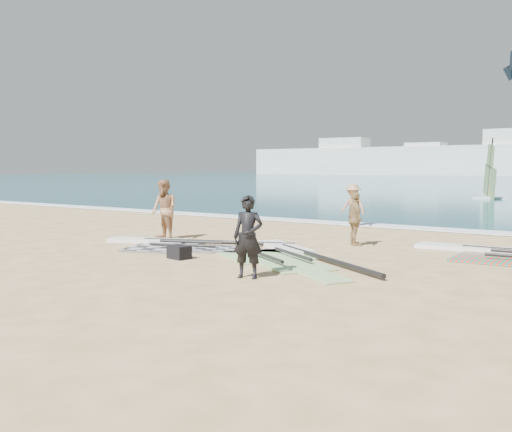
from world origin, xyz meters
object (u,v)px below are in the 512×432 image
Objects in this scene: rig_grey at (177,245)px; gear_bag_near at (247,238)px; beachgoer_left at (164,209)px; person_wetsuit at (248,237)px; beachgoer_back at (355,219)px; gear_bag_far at (179,252)px; rig_green at (287,255)px; beachgoer_mid at (353,206)px.

gear_bag_near is at bearing 28.77° from rig_grey.
beachgoer_left reaches higher than gear_bag_near.
beachgoer_back is (-0.29, 5.80, -0.07)m from person_wetsuit.
gear_bag_far is at bearing -85.94° from gear_bag_near.
person_wetsuit is 0.90× the size of beachgoer_left.
person_wetsuit is at bearing -16.61° from beachgoer_left.
person_wetsuit reaches higher than gear_bag_near.
beachgoer_left reaches higher than beachgoer_back.
person_wetsuit is at bearing -19.67° from gear_bag_far.
beachgoer_back is at bearing 75.14° from person_wetsuit.
gear_bag_near is at bearing -179.39° from rig_green.
beachgoer_back reaches higher than gear_bag_far.
gear_bag_far is at bearing -81.29° from beachgoer_mid.
rig_green is 2.73× the size of beachgoer_left.
person_wetsuit is (4.50, -2.69, 0.82)m from rig_grey.
rig_grey is at bearing 81.42° from beachgoer_back.
rig_grey is 3.72m from rig_green.
gear_bag_near is at bearing 28.03° from beachgoer_left.
person_wetsuit reaches higher than rig_grey.
gear_bag_far is at bearing 142.58° from person_wetsuit.
beachgoer_left is 1.16× the size of beachgoer_mid.
gear_bag_far is at bearing -107.21° from rig_green.
gear_bag_near is 6.26m from beachgoer_mid.
beachgoer_left is at bearing -105.39° from beachgoer_mid.
rig_green is at bearing -32.16° from gear_bag_near.
person_wetsuit is at bearing -53.85° from gear_bag_near.
rig_grey is 5.29m from beachgoer_back.
rig_green is at bearing 125.55° from beachgoer_back.
rig_grey is 1.11× the size of rig_green.
gear_bag_far is at bearing 106.23° from beachgoer_back.
beachgoer_back reaches higher than rig_green.
rig_green reaches higher than rig_grey.
rig_grey is 10.45× the size of gear_bag_far.
beachgoer_mid is (3.35, 6.86, -0.13)m from beachgoer_left.
gear_bag_near is 0.94× the size of gear_bag_far.
rig_green is 3.03m from person_wetsuit.
beachgoer_left is 7.63m from beachgoer_mid.
gear_bag_near is (-2.35, 1.48, 0.12)m from rig_green.
beachgoer_left reaches higher than rig_green.
beachgoer_mid is at bearing 135.97° from rig_green.
gear_bag_far is 0.32× the size of person_wetsuit.
rig_grey is 2.11m from gear_bag_near.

